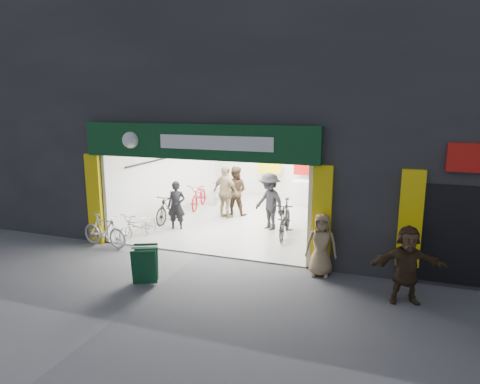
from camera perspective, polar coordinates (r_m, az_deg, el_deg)
The scene contains 17 objects.
ground at distance 11.70m, azimuth -5.46°, elevation -8.30°, with size 60.00×60.00×0.00m, color #56565B.
building at distance 15.39m, azimuth 5.50°, elevation 12.88°, with size 17.00×10.27×8.00m.
bike_left_front at distance 13.12m, azimuth -13.34°, elevation -4.37°, with size 0.57×1.63×0.86m, color #ADADB2.
bike_left_midfront at distance 14.71m, azimuth -9.42°, elevation -2.12°, with size 0.48×1.71×1.03m, color black.
bike_left_midback at distance 16.54m, azimuth -5.46°, elevation -0.53°, with size 0.66×1.88×0.99m, color maroon.
bike_left_back at distance 17.39m, azimuth -2.75°, elevation 0.08°, with size 0.45×1.61×0.97m, color #A8A8AC.
bike_right_front at distance 13.00m, azimuth 6.01°, elevation -3.58°, with size 0.54×1.92×1.16m, color black.
bike_right_mid at distance 15.04m, azimuth 10.66°, elevation -1.94°, with size 0.65×1.88×0.99m, color maroon.
bike_right_back at distance 15.79m, azimuth 11.13°, elevation -1.25°, with size 0.48×1.68×1.01m, color #A7A7AB.
parked_bike at distance 12.72m, azimuth -17.64°, elevation -4.93°, with size 0.44×1.57×0.94m, color silver.
customer_a at distance 13.76m, azimuth -8.46°, elevation -1.86°, with size 0.58×0.38×1.58m, color black.
customer_b at distance 15.35m, azimuth -0.65°, elevation 0.12°, with size 0.88×0.68×1.80m, color #3A281A.
customer_c at distance 13.59m, azimuth 3.93°, elevation -1.35°, with size 1.20×0.69×1.85m, color black.
customer_d at distance 14.92m, azimuth -1.90°, elevation -0.06°, with size 1.11×0.46×1.89m, color #87714F.
pedestrian_near at distance 10.26m, azimuth 10.77°, elevation -6.95°, with size 0.73×0.48×1.50m, color #8F7853.
pedestrian_far at distance 9.37m, azimuth 21.36°, elevation -9.02°, with size 1.50×0.48×1.62m, color #3D2C1B.
sandwich_board at distance 9.97m, azimuth -12.55°, elevation -9.32°, with size 0.73×0.74×0.85m.
Camera 1 is at (4.73, -9.92, 4.01)m, focal length 32.00 mm.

